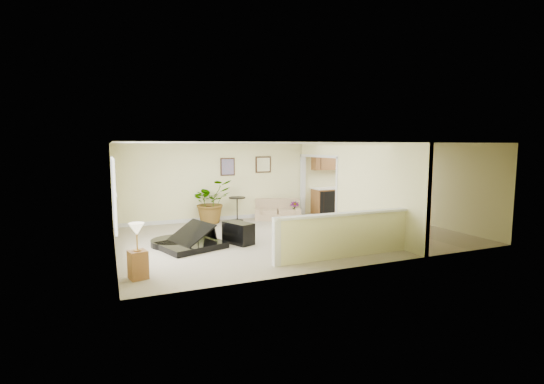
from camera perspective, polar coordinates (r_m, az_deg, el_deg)
name	(u,v)px	position (r m, az deg, el deg)	size (l,w,h in m)	color
floor	(293,236)	(10.78, 3.09, -6.34)	(9.00, 9.00, 0.00)	tan
back_wall	(255,181)	(13.32, -2.52, 1.61)	(9.00, 0.04, 2.50)	beige
front_wall	(360,206)	(8.00, 12.58, -1.94)	(9.00, 0.04, 2.50)	beige
left_wall	(113,199)	(9.51, -22.04, -0.91)	(0.04, 6.00, 2.50)	beige
right_wall	(423,184)	(13.17, 21.03, 1.11)	(0.04, 6.00, 2.50)	beige
ceiling	(294,143)	(10.50, 3.18, 7.07)	(9.00, 6.00, 0.04)	silver
kitchen_vinyl	(387,226)	(12.45, 16.29, -4.81)	(2.70, 6.00, 0.01)	tan
interior_partition	(345,188)	(11.68, 10.55, 0.64)	(0.18, 5.99, 2.50)	beige
pony_half_wall	(343,234)	(8.75, 10.20, -6.03)	(3.42, 0.22, 1.00)	beige
left_window	(114,192)	(9.00, -21.94, -0.04)	(0.05, 2.15, 1.45)	white
wall_art_left	(228,167)	(12.96, -6.44, 3.65)	(0.48, 0.04, 0.58)	#341F12
wall_mirror	(263,165)	(13.36, -1.28, 3.99)	(0.55, 0.04, 0.55)	#341F12
kitchen_cabinets	(339,189)	(14.54, 9.74, 0.44)	(2.36, 0.65, 2.33)	#946130
piano	(188,225)	(9.69, -12.04, -4.65)	(1.91, 1.90, 1.31)	black
piano_bench	(238,233)	(9.91, -4.90, -5.93)	(0.41, 0.80, 0.53)	black
loveseat	(277,209)	(13.19, 0.73, -2.48)	(1.80, 1.37, 0.86)	tan
accent_table	(237,206)	(12.84, -5.07, -1.98)	(0.54, 0.54, 0.78)	black
palm_plant	(211,202)	(12.58, -8.84, -1.39)	(1.50, 1.39, 1.38)	black
small_plant	(294,212)	(13.18, 3.23, -2.84)	(0.42, 0.42, 0.58)	black
lamp_stand	(138,255)	(7.69, -18.88, -8.66)	(0.37, 0.37, 1.04)	#946130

